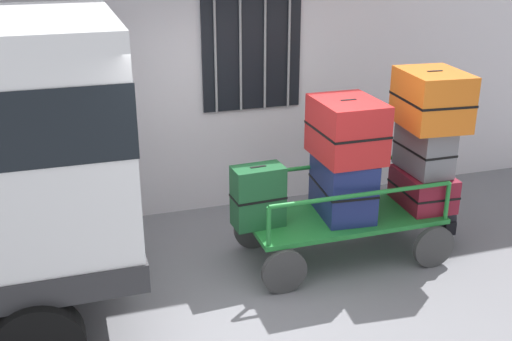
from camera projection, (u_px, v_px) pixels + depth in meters
ground_plane at (264, 291)px, 6.05m from camera, size 40.00×40.00×0.00m
building_wall at (204, 2)px, 7.10m from camera, size 12.00×0.37×5.00m
luggage_cart at (342, 224)px, 6.54m from camera, size 2.09×1.02×0.50m
cart_railing at (344, 184)px, 6.38m from camera, size 1.96×0.88×0.42m
suitcase_left_bottom at (258, 196)px, 6.15m from camera, size 0.53×0.32×0.63m
suitcase_midleft_bottom at (343, 185)px, 6.42m from camera, size 0.56×0.81×0.63m
suitcase_midleft_middle at (347, 129)px, 6.17m from camera, size 0.61×0.77×0.60m
suitcase_center_bottom at (423, 189)px, 6.67m from camera, size 0.52×0.71×0.37m
suitcase_center_middle at (424, 148)px, 6.56m from camera, size 0.37×0.67×0.51m
suitcase_center_top at (432, 99)px, 6.32m from camera, size 0.66×0.81×0.57m
backpack at (445, 222)px, 6.97m from camera, size 0.27×0.22×0.44m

